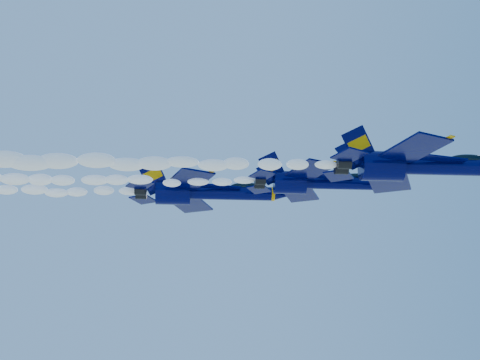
{
  "coord_description": "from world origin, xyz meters",
  "views": [
    {
      "loc": [
        -2.48,
        -71.94,
        125.94
      ],
      "look_at": [
        1.74,
        -2.13,
        152.38
      ],
      "focal_mm": 50.0,
      "sensor_mm": 36.0,
      "label": 1
    }
  ],
  "objects": [
    {
      "name": "smoke_trail_jet_lead",
      "position": [
        -18.3,
        -10.7,
        150.6
      ],
      "size": [
        58.55,
        2.51,
        2.26
      ],
      "primitive_type": "ellipsoid",
      "color": "white"
    },
    {
      "name": "jet_third",
      "position": [
        -2.1,
        5.47,
        153.57
      ],
      "size": [
        19.72,
        16.17,
        7.33
      ],
      "color": "#000238"
    },
    {
      "name": "jet_second",
      "position": [
        10.89,
        -1.15,
        152.7
      ],
      "size": [
        17.08,
        14.01,
        6.35
      ],
      "color": "#000238"
    },
    {
      "name": "jet_lead",
      "position": [
        19.4,
        -10.7,
        151.09
      ],
      "size": [
        19.72,
        16.18,
        7.33
      ],
      "color": "#000238"
    }
  ]
}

